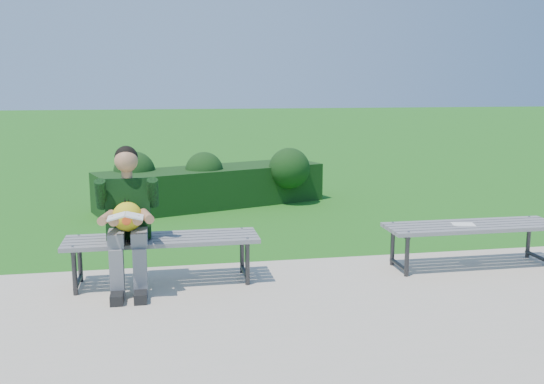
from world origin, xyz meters
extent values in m
plane|color=#1F7B19|center=(0.00, 0.00, 0.00)|extent=(80.00, 80.00, 0.00)
cube|color=beige|center=(0.00, -1.75, 0.01)|extent=(30.00, 3.50, 0.02)
cube|color=#173912|center=(-0.34, 3.19, 0.30)|extent=(3.66, 2.01, 0.60)
sphere|color=#173912|center=(-1.51, 3.16, 0.57)|extent=(0.80, 0.80, 0.63)
sphere|color=#173912|center=(-0.46, 3.10, 0.57)|extent=(0.74, 0.74, 0.58)
sphere|color=#173912|center=(0.88, 3.13, 0.57)|extent=(0.83, 0.83, 0.65)
cube|color=gray|center=(-1.12, -0.74, 0.45)|extent=(1.80, 0.08, 0.04)
cube|color=gray|center=(-1.12, -0.64, 0.45)|extent=(1.80, 0.08, 0.04)
cube|color=gray|center=(-1.12, -0.54, 0.45)|extent=(1.80, 0.08, 0.04)
cube|color=gray|center=(-1.12, -0.43, 0.45)|extent=(1.80, 0.08, 0.04)
cube|color=gray|center=(-1.12, -0.33, 0.45)|extent=(1.80, 0.08, 0.04)
cylinder|color=#2D2D30|center=(-1.90, -0.73, 0.23)|extent=(0.04, 0.04, 0.41)
cylinder|color=#2D2D30|center=(-1.90, -0.35, 0.23)|extent=(0.04, 0.04, 0.41)
cylinder|color=#2D2D30|center=(-1.90, -0.54, 0.41)|extent=(0.04, 0.42, 0.04)
cylinder|color=#2D2D30|center=(-1.90, -0.54, 0.08)|extent=(0.04, 0.42, 0.04)
cylinder|color=gray|center=(-1.90, -0.74, 0.47)|extent=(0.02, 0.02, 0.01)
cylinder|color=gray|center=(-1.90, -0.33, 0.47)|extent=(0.02, 0.02, 0.01)
cylinder|color=#2D2D30|center=(-0.34, -0.73, 0.23)|extent=(0.04, 0.04, 0.41)
cylinder|color=#2D2D30|center=(-0.34, -0.35, 0.23)|extent=(0.04, 0.04, 0.41)
cylinder|color=#2D2D30|center=(-0.34, -0.54, 0.41)|extent=(0.04, 0.42, 0.04)
cylinder|color=#2D2D30|center=(-0.34, -0.54, 0.08)|extent=(0.04, 0.42, 0.04)
cylinder|color=gray|center=(-0.34, -0.74, 0.47)|extent=(0.02, 0.02, 0.01)
cylinder|color=gray|center=(-0.34, -0.33, 0.47)|extent=(0.02, 0.02, 0.01)
cube|color=gray|center=(2.02, -0.77, 0.45)|extent=(1.80, 0.08, 0.04)
cube|color=gray|center=(2.02, -0.67, 0.45)|extent=(1.80, 0.08, 0.04)
cube|color=gray|center=(2.02, -0.57, 0.45)|extent=(1.80, 0.08, 0.04)
cube|color=gray|center=(2.02, -0.46, 0.45)|extent=(1.80, 0.09, 0.04)
cube|color=gray|center=(2.02, -0.36, 0.45)|extent=(1.80, 0.08, 0.04)
cylinder|color=#2D2D30|center=(1.24, -0.76, 0.23)|extent=(0.04, 0.04, 0.41)
cylinder|color=#2D2D30|center=(1.24, -0.38, 0.23)|extent=(0.04, 0.04, 0.41)
cylinder|color=#2D2D30|center=(1.24, -0.57, 0.41)|extent=(0.04, 0.42, 0.04)
cylinder|color=#2D2D30|center=(1.24, -0.57, 0.08)|extent=(0.04, 0.42, 0.04)
cylinder|color=gray|center=(1.24, -0.77, 0.47)|extent=(0.02, 0.02, 0.01)
cylinder|color=gray|center=(1.24, -0.36, 0.47)|extent=(0.02, 0.02, 0.01)
cylinder|color=#2D2D30|center=(2.80, -0.38, 0.23)|extent=(0.04, 0.04, 0.41)
cylinder|color=#2D2D30|center=(2.80, -0.57, 0.41)|extent=(0.04, 0.42, 0.04)
cylinder|color=#2D2D30|center=(2.80, -0.57, 0.08)|extent=(0.04, 0.42, 0.04)
cylinder|color=gray|center=(2.80, -0.36, 0.47)|extent=(0.02, 0.02, 0.01)
cube|color=gray|center=(-1.52, -0.70, 0.54)|extent=(0.14, 0.42, 0.13)
cube|color=gray|center=(-1.32, -0.70, 0.54)|extent=(0.14, 0.42, 0.13)
cube|color=gray|center=(-1.52, -0.88, 0.24)|extent=(0.12, 0.13, 0.45)
cube|color=gray|center=(-1.32, -0.88, 0.24)|extent=(0.12, 0.13, 0.45)
cube|color=black|center=(-1.52, -0.98, 0.07)|extent=(0.11, 0.26, 0.09)
cube|color=black|center=(-1.32, -0.98, 0.07)|extent=(0.11, 0.26, 0.09)
cube|color=black|center=(-1.42, -0.50, 0.75)|extent=(0.40, 0.30, 0.59)
cylinder|color=#B47A56|center=(-1.42, -0.52, 1.07)|extent=(0.10, 0.10, 0.08)
sphere|color=#B47A56|center=(-1.42, -0.54, 1.20)|extent=(0.21, 0.21, 0.21)
sphere|color=black|center=(-1.42, -0.51, 1.23)|extent=(0.21, 0.21, 0.21)
cylinder|color=black|center=(-1.65, -0.60, 0.91)|extent=(0.10, 0.21, 0.30)
cylinder|color=black|center=(-1.19, -0.60, 0.91)|extent=(0.10, 0.21, 0.30)
cylinder|color=#B47A56|center=(-1.59, -0.82, 0.74)|extent=(0.14, 0.31, 0.08)
cylinder|color=#B47A56|center=(-1.25, -0.82, 0.74)|extent=(0.14, 0.31, 0.08)
sphere|color=#B47A56|center=(-1.52, -0.98, 0.74)|extent=(0.09, 0.09, 0.09)
sphere|color=#B47A56|center=(-1.32, -0.98, 0.74)|extent=(0.09, 0.09, 0.09)
sphere|color=yellow|center=(-1.42, -0.72, 0.72)|extent=(0.27, 0.27, 0.27)
cone|color=#F55622|center=(-1.42, -0.83, 0.71)|extent=(0.08, 0.08, 0.08)
cone|color=black|center=(-1.43, -0.71, 0.85)|extent=(0.03, 0.05, 0.08)
cone|color=black|center=(-1.40, -0.70, 0.85)|extent=(0.03, 0.04, 0.07)
sphere|color=white|center=(-1.46, -0.81, 0.75)|extent=(0.05, 0.05, 0.05)
sphere|color=white|center=(-1.37, -0.81, 0.75)|extent=(0.05, 0.05, 0.05)
cube|color=white|center=(-1.49, -1.00, 0.79)|extent=(0.15, 0.20, 0.05)
cube|color=white|center=(-1.34, -1.00, 0.79)|extent=(0.15, 0.20, 0.05)
cube|color=white|center=(1.92, -0.57, 0.47)|extent=(0.25, 0.21, 0.01)
camera|label=1|loc=(-1.10, -6.15, 1.89)|focal=40.00mm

